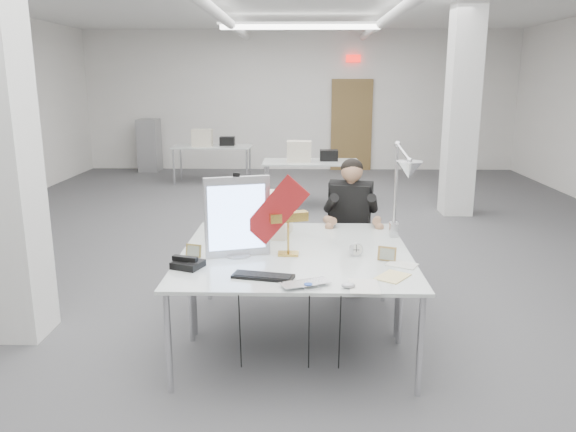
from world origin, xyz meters
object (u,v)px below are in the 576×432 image
(monitor, at_px, (237,217))
(bankers_lamp, at_px, (288,234))
(desk_main, at_px, (295,271))
(laptop, at_px, (308,286))
(architect_lamp, at_px, (401,185))
(seated_person, at_px, (351,204))
(office_chair, at_px, (350,236))
(beige_monitor, at_px, (267,214))
(desk_phone, at_px, (188,264))

(monitor, xyz_separation_m, bankers_lamp, (0.39, 0.03, -0.15))
(desk_main, height_order, laptop, laptop)
(architect_lamp, bearing_deg, seated_person, 128.71)
(office_chair, bearing_deg, beige_monitor, -127.19)
(monitor, distance_m, beige_monitor, 0.66)
(desk_main, relative_size, laptop, 5.42)
(office_chair, distance_m, desk_phone, 2.07)
(desk_main, bearing_deg, laptop, -75.61)
(desk_phone, height_order, beige_monitor, beige_monitor)
(monitor, bearing_deg, desk_phone, -155.53)
(desk_main, relative_size, architect_lamp, 1.79)
(laptop, bearing_deg, office_chair, 53.63)
(office_chair, relative_size, monitor, 1.79)
(desk_phone, bearing_deg, desk_main, 19.81)
(bankers_lamp, distance_m, architect_lamp, 1.01)
(bankers_lamp, bearing_deg, seated_person, 44.64)
(monitor, xyz_separation_m, desk_phone, (-0.33, -0.29, -0.29))
(desk_main, relative_size, desk_phone, 9.04)
(desk_main, relative_size, bankers_lamp, 5.45)
(desk_main, height_order, architect_lamp, architect_lamp)
(office_chair, height_order, laptop, office_chair)
(office_chair, xyz_separation_m, monitor, (-0.97, -1.29, 0.51))
(monitor, distance_m, architect_lamp, 1.35)
(office_chair, bearing_deg, monitor, -114.74)
(office_chair, xyz_separation_m, laptop, (-0.44, -1.98, 0.21))
(desk_main, distance_m, laptop, 0.38)
(desk_phone, xyz_separation_m, architect_lamp, (1.62, 0.63, 0.48))
(laptop, bearing_deg, beige_monitor, 81.05)
(office_chair, distance_m, seated_person, 0.35)
(monitor, xyz_separation_m, architect_lamp, (1.29, 0.34, 0.19))
(seated_person, height_order, monitor, seated_person)
(bankers_lamp, bearing_deg, laptop, -97.83)
(desk_phone, bearing_deg, monitor, 63.22)
(laptop, relative_size, architect_lamp, 0.33)
(office_chair, relative_size, seated_person, 1.13)
(monitor, bearing_deg, seated_person, 35.11)
(laptop, relative_size, bankers_lamp, 1.01)
(bankers_lamp, bearing_deg, beige_monitor, 89.32)
(office_chair, relative_size, architect_lamp, 1.10)
(seated_person, distance_m, desk_phone, 2.02)
(desk_phone, height_order, architect_lamp, architect_lamp)
(beige_monitor, bearing_deg, desk_phone, -110.90)
(desk_phone, distance_m, beige_monitor, 1.06)
(monitor, bearing_deg, beige_monitor, 56.38)
(seated_person, relative_size, laptop, 2.95)
(desk_main, xyz_separation_m, desk_phone, (-0.77, 0.03, 0.04))
(bankers_lamp, height_order, beige_monitor, beige_monitor)
(beige_monitor, xyz_separation_m, architect_lamp, (1.10, -0.28, 0.32))
(seated_person, height_order, desk_phone, seated_person)
(seated_person, relative_size, bankers_lamp, 2.97)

